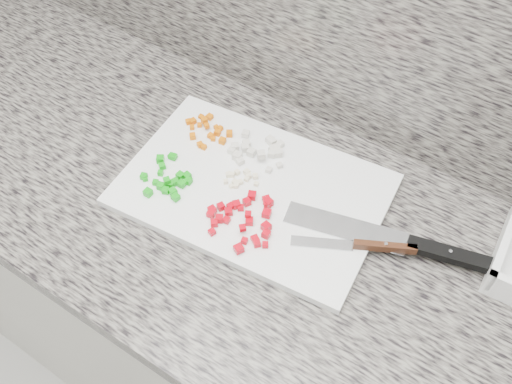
{
  "coord_description": "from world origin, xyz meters",
  "views": [
    {
      "loc": [
        0.32,
        0.93,
        1.75
      ],
      "look_at": [
        -0.04,
        1.46,
        0.94
      ],
      "focal_mm": 40.0,
      "sensor_mm": 36.0,
      "label": 1
    }
  ],
  "objects": [
    {
      "name": "cabinet",
      "position": [
        0.0,
        1.44,
        0.43
      ],
      "size": [
        3.92,
        0.62,
        0.86
      ],
      "primitive_type": "cube",
      "color": "white",
      "rests_on": "ground"
    },
    {
      "name": "countertop",
      "position": [
        0.0,
        1.44,
        0.88
      ],
      "size": [
        3.96,
        0.64,
        0.04
      ],
      "primitive_type": "cube",
      "color": "slate",
      "rests_on": "cabinet"
    },
    {
      "name": "cutting_board",
      "position": [
        -0.06,
        1.48,
        0.91
      ],
      "size": [
        0.51,
        0.37,
        0.02
      ],
      "primitive_type": "cube",
      "rotation": [
        0.0,
        0.0,
        0.1
      ],
      "color": "white",
      "rests_on": "countertop"
    },
    {
      "name": "carrot_pile",
      "position": [
        -0.21,
        1.55,
        0.92
      ],
      "size": [
        0.11,
        0.09,
        0.02
      ],
      "color": "#CE6104",
      "rests_on": "cutting_board"
    },
    {
      "name": "onion_pile",
      "position": [
        -0.1,
        1.56,
        0.92
      ],
      "size": [
        0.12,
        0.1,
        0.02
      ],
      "color": "beige",
      "rests_on": "cutting_board"
    },
    {
      "name": "green_pepper_pile",
      "position": [
        -0.2,
        1.41,
        0.92
      ],
      "size": [
        0.1,
        0.11,
        0.02
      ],
      "color": "#0E9C10",
      "rests_on": "cutting_board"
    },
    {
      "name": "red_pepper_pile",
      "position": [
        -0.03,
        1.41,
        0.92
      ],
      "size": [
        0.14,
        0.14,
        0.02
      ],
      "color": "#BB0211",
      "rests_on": "cutting_board"
    },
    {
      "name": "garlic_pile",
      "position": [
        -0.09,
        1.49,
        0.92
      ],
      "size": [
        0.07,
        0.06,
        0.01
      ],
      "color": "beige",
      "rests_on": "cutting_board"
    },
    {
      "name": "chef_knife",
      "position": [
        0.25,
        1.53,
        0.92
      ],
      "size": [
        0.36,
        0.12,
        0.02
      ],
      "rotation": [
        0.0,
        0.0,
        0.25
      ],
      "color": "#B8BBBF",
      "rests_on": "cutting_board"
    },
    {
      "name": "paring_knife",
      "position": [
        0.18,
        1.48,
        0.92
      ],
      "size": [
        0.2,
        0.11,
        0.02
      ],
      "rotation": [
        0.0,
        0.0,
        0.48
      ],
      "color": "#B8BBBF",
      "rests_on": "cutting_board"
    }
  ]
}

